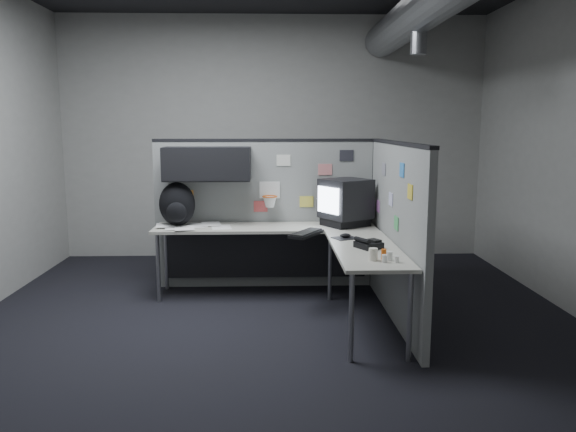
{
  "coord_description": "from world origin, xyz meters",
  "views": [
    {
      "loc": [
        -0.04,
        -4.78,
        1.77
      ],
      "look_at": [
        0.12,
        0.35,
        0.94
      ],
      "focal_mm": 35.0,
      "sensor_mm": 36.0,
      "label": 1
    }
  ],
  "objects_px": {
    "phone": "(368,244)",
    "backpack": "(177,205)",
    "desk": "(290,243)",
    "monitor": "(345,202)",
    "keyboard": "(306,233)"
  },
  "relations": [
    {
      "from": "keyboard",
      "to": "phone",
      "type": "relative_size",
      "value": 1.81
    },
    {
      "from": "phone",
      "to": "backpack",
      "type": "relative_size",
      "value": 0.57
    },
    {
      "from": "desk",
      "to": "keyboard",
      "type": "relative_size",
      "value": 4.9
    },
    {
      "from": "monitor",
      "to": "phone",
      "type": "height_order",
      "value": "monitor"
    },
    {
      "from": "monitor",
      "to": "phone",
      "type": "relative_size",
      "value": 2.26
    },
    {
      "from": "desk",
      "to": "backpack",
      "type": "xyz_separation_m",
      "value": [
        -1.16,
        0.33,
        0.34
      ]
    },
    {
      "from": "desk",
      "to": "keyboard",
      "type": "xyz_separation_m",
      "value": [
        0.15,
        -0.22,
        0.14
      ]
    },
    {
      "from": "phone",
      "to": "desk",
      "type": "bearing_deg",
      "value": 109.8
    },
    {
      "from": "desk",
      "to": "phone",
      "type": "height_order",
      "value": "phone"
    },
    {
      "from": "keyboard",
      "to": "desk",
      "type": "bearing_deg",
      "value": 110.22
    },
    {
      "from": "desk",
      "to": "monitor",
      "type": "distance_m",
      "value": 0.76
    },
    {
      "from": "phone",
      "to": "backpack",
      "type": "xyz_separation_m",
      "value": [
        -1.81,
        1.13,
        0.19
      ]
    },
    {
      "from": "backpack",
      "to": "monitor",
      "type": "bearing_deg",
      "value": 12.54
    },
    {
      "from": "backpack",
      "to": "keyboard",
      "type": "bearing_deg",
      "value": -9.25
    },
    {
      "from": "desk",
      "to": "monitor",
      "type": "xyz_separation_m",
      "value": [
        0.59,
        0.3,
        0.37
      ]
    }
  ]
}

